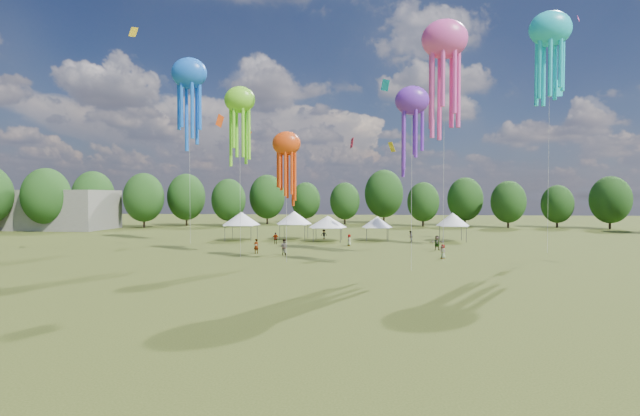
{
  "coord_description": "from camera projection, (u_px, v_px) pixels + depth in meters",
  "views": [
    {
      "loc": [
        -0.12,
        -14.46,
        6.78
      ],
      "look_at": [
        -2.98,
        15.0,
        6.0
      ],
      "focal_mm": 25.31,
      "sensor_mm": 36.0,
      "label": 1
    }
  ],
  "objects": [
    {
      "name": "hangar",
      "position": [
        15.0,
        210.0,
        93.05
      ],
      "size": [
        40.0,
        12.0,
        8.0
      ],
      "primitive_type": "cube",
      "color": "gray",
      "rests_on": "ground"
    },
    {
      "name": "show_kites",
      "position": [
        356.0,
        81.0,
        53.08
      ],
      "size": [
        51.28,
        23.17,
        28.58
      ],
      "color": "#7EF027",
      "rests_on": "ground"
    },
    {
      "name": "spectator_near",
      "position": [
        284.0,
        247.0,
        51.66
      ],
      "size": [
        1.12,
        1.02,
        1.85
      ],
      "primitive_type": "imported",
      "rotation": [
        0.0,
        0.0,
        2.69
      ],
      "color": "gray",
      "rests_on": "ground"
    },
    {
      "name": "festival_tents",
      "position": [
        327.0,
        220.0,
        68.85
      ],
      "size": [
        37.14,
        8.25,
        4.44
      ],
      "color": "#47474C",
      "rests_on": "ground"
    },
    {
      "name": "spectators_far",
      "position": [
        372.0,
        240.0,
        60.47
      ],
      "size": [
        23.06,
        21.47,
        1.85
      ],
      "color": "gray",
      "rests_on": "ground"
    },
    {
      "name": "treeline",
      "position": [
        342.0,
        198.0,
        76.96
      ],
      "size": [
        201.57,
        95.24,
        13.43
      ],
      "color": "#38281C",
      "rests_on": "ground"
    },
    {
      "name": "ground",
      "position": [
        367.0,
        406.0,
        14.56
      ],
      "size": [
        300.0,
        300.0,
        0.0
      ],
      "primitive_type": "plane",
      "color": "#384416",
      "rests_on": "ground"
    }
  ]
}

